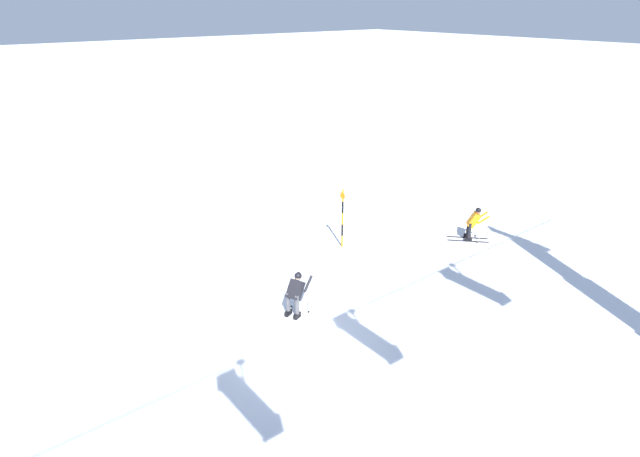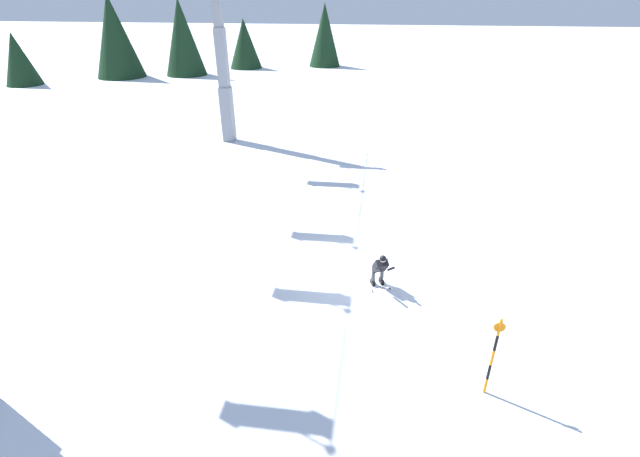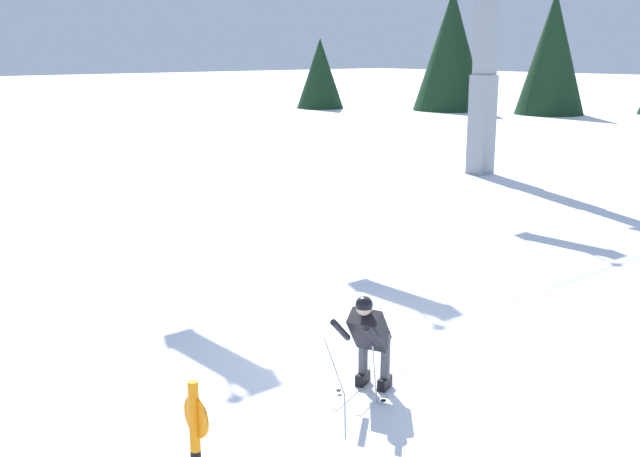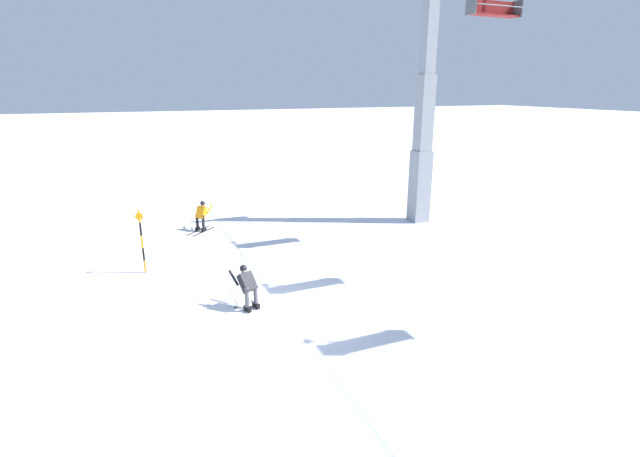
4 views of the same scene
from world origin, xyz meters
The scene contains 4 objects.
ground_plane centered at (0.00, 0.00, 0.00)m, with size 260.00×260.00×0.00m, color white.
skier_carving_main centered at (-0.86, -1.00, 0.80)m, with size 1.79×1.14×1.53m.
lift_tower_far centered at (15.09, 9.52, 4.71)m, with size 0.74×2.52×11.31m.
tree_line_ridge centered at (41.04, 23.32, 3.94)m, with size 21.60×34.60×8.91m.
Camera 3 is at (-7.47, -7.70, 4.46)m, focal length 42.69 mm.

